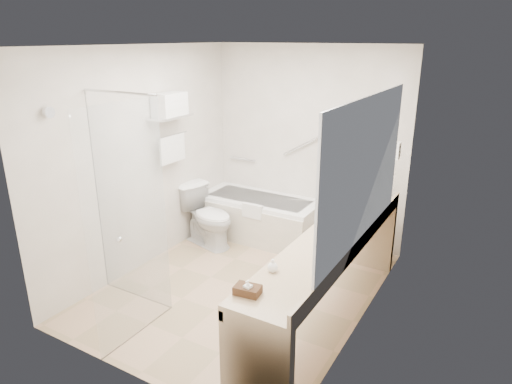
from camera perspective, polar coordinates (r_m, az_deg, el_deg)
The scene contains 25 objects.
floor at distance 5.06m, azimuth -1.75°, elevation -11.74°, with size 3.20×3.20×0.00m, color tan.
ceiling at distance 4.35m, azimuth -2.09°, elevation 17.86°, with size 2.60×3.20×0.10m, color silver.
wall_back at distance 5.92m, azimuth 6.38°, elevation 5.83°, with size 2.60×0.10×2.50m, color silver.
wall_front at distance 3.39m, azimuth -16.46°, elevation -5.03°, with size 2.60×0.10×2.50m, color silver.
wall_left at distance 5.33m, azimuth -13.86°, elevation 3.93°, with size 0.10×3.20×2.50m, color silver.
wall_right at distance 4.05m, azimuth 13.90°, elevation -0.86°, with size 0.10×3.20×2.50m, color silver.
bathtub at distance 6.12m, azimuth 0.39°, elevation -3.18°, with size 1.60×0.73×0.59m.
grab_bar_short at distance 6.39m, azimuth -1.67°, elevation 4.15°, with size 0.03×0.03×0.40m, color silver.
grab_bar_long at distance 5.90m, azimuth 5.78°, elevation 5.82°, with size 0.03×0.03×0.60m, color silver.
shower_enclosure at distance 4.31m, azimuth -15.64°, elevation -2.37°, with size 0.96×0.91×2.11m.
towel_shelf at distance 5.40m, azimuth -10.68°, elevation 9.80°, with size 0.24×0.55×0.81m.
vanity_counter at distance 4.23m, azimuth 9.05°, elevation -8.61°, with size 0.55×2.70×0.95m.
sink at distance 4.49m, azimuth 11.42°, elevation -4.56°, with size 0.40×0.52×0.14m, color white.
faucet at distance 4.41m, azimuth 13.29°, elevation -3.60°, with size 0.03×0.03×0.14m, color silver.
mirror at distance 3.82m, azimuth 13.45°, elevation 2.74°, with size 0.02×2.00×1.20m, color silver.
hairdryer_unit at distance 4.98m, azimuth 17.08°, elevation 4.97°, with size 0.08×0.10×0.18m, color white.
toilet at distance 5.89m, azimuth -6.04°, elevation -3.07°, with size 0.44×0.78×0.77m, color white.
amenity_basket at distance 3.30m, azimuth -1.06°, elevation -12.14°, with size 0.18×0.12×0.06m, color #412C17.
soap_bottle_a at distance 3.29m, azimuth -1.01°, elevation -12.32°, with size 0.05×0.12×0.05m, color white.
soap_bottle_b at distance 3.57m, azimuth 2.10°, elevation -9.32°, with size 0.08×0.10×0.08m, color white.
water_bottle_left at distance 4.47m, azimuth 10.00°, elevation -2.79°, with size 0.07×0.07×0.21m.
water_bottle_mid at distance 5.12m, azimuth 13.77°, elevation -0.35°, with size 0.06×0.06×0.19m.
water_bottle_right at distance 4.69m, azimuth 12.21°, elevation -1.97°, with size 0.06×0.06×0.20m.
drinking_glass_near at distance 4.64m, azimuth 11.16°, elevation -2.72°, with size 0.07×0.07×0.10m, color silver.
drinking_glass_far at distance 5.09m, azimuth 13.07°, elevation -0.93°, with size 0.07×0.07×0.09m, color silver.
Camera 1 is at (2.32, -3.68, 2.58)m, focal length 32.00 mm.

